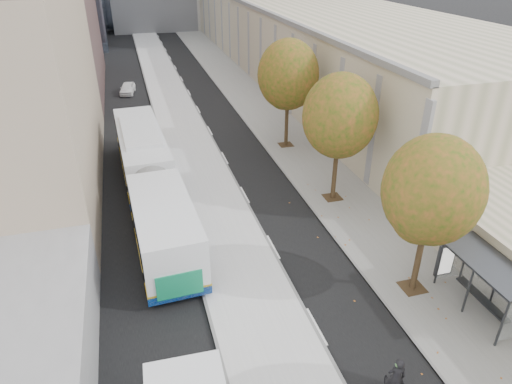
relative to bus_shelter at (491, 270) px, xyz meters
name	(u,v)px	position (x,y,z in m)	size (l,w,h in m)	color
bus_platform	(186,136)	(-9.56, 24.04, -2.11)	(4.25, 150.00, 0.15)	silver
sidewalk	(276,128)	(-1.56, 24.04, -2.15)	(4.75, 150.00, 0.08)	gray
building_tan	(289,25)	(9.81, 53.04, 1.81)	(18.00, 92.00, 8.00)	tan
bus_shelter	(491,270)	(0.00, 0.00, 0.00)	(1.90, 4.40, 2.53)	#383A3F
tree_c	(433,190)	(-2.09, 2.04, 3.06)	(4.20, 4.20, 7.28)	black
tree_d	(340,116)	(-2.09, 11.04, 3.28)	(4.40, 4.40, 7.60)	black
tree_e	(288,75)	(-2.09, 20.04, 3.50)	(4.60, 4.60, 7.92)	black
bus_far	(150,178)	(-13.12, 13.48, -0.42)	(3.74, 19.50, 3.23)	silver
distant_car	(128,88)	(-13.73, 38.49, -1.60)	(1.38, 3.43, 1.17)	white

